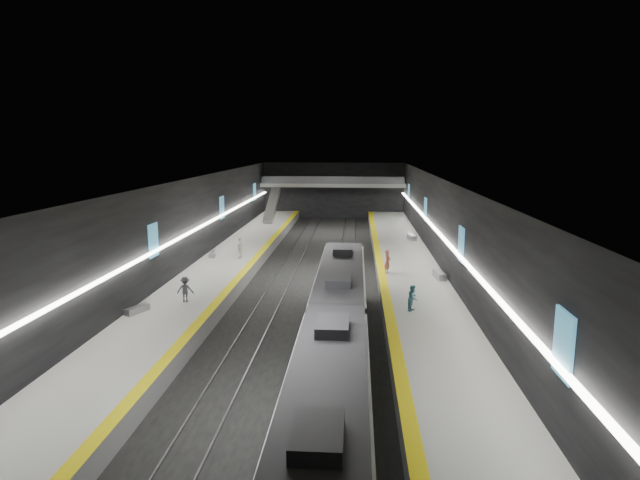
# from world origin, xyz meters

# --- Properties ---
(ground) EXTENTS (70.00, 70.00, 0.00)m
(ground) POSITION_xyz_m (0.00, 0.00, 0.00)
(ground) COLOR black
(ground) RESTS_ON ground
(ceiling) EXTENTS (20.00, 70.00, 0.04)m
(ceiling) POSITION_xyz_m (0.00, 0.00, 8.00)
(ceiling) COLOR beige
(ceiling) RESTS_ON wall_left
(wall_left) EXTENTS (0.04, 70.00, 8.00)m
(wall_left) POSITION_xyz_m (-10.00, 0.00, 4.00)
(wall_left) COLOR black
(wall_left) RESTS_ON ground
(wall_right) EXTENTS (0.04, 70.00, 8.00)m
(wall_right) POSITION_xyz_m (10.00, 0.00, 4.00)
(wall_right) COLOR black
(wall_right) RESTS_ON ground
(wall_back) EXTENTS (20.00, 0.04, 8.00)m
(wall_back) POSITION_xyz_m (0.00, 35.00, 4.00)
(wall_back) COLOR black
(wall_back) RESTS_ON ground
(platform_left) EXTENTS (5.00, 70.00, 1.00)m
(platform_left) POSITION_xyz_m (-7.50, 0.00, 0.50)
(platform_left) COLOR slate
(platform_left) RESTS_ON ground
(tile_surface_left) EXTENTS (5.00, 70.00, 0.02)m
(tile_surface_left) POSITION_xyz_m (-7.50, 0.00, 1.01)
(tile_surface_left) COLOR #AEAEA9
(tile_surface_left) RESTS_ON platform_left
(tactile_strip_left) EXTENTS (0.60, 70.00, 0.02)m
(tactile_strip_left) POSITION_xyz_m (-5.30, 0.00, 1.02)
(tactile_strip_left) COLOR yellow
(tactile_strip_left) RESTS_ON platform_left
(platform_right) EXTENTS (5.00, 70.00, 1.00)m
(platform_right) POSITION_xyz_m (7.50, 0.00, 0.50)
(platform_right) COLOR slate
(platform_right) RESTS_ON ground
(tile_surface_right) EXTENTS (5.00, 70.00, 0.02)m
(tile_surface_right) POSITION_xyz_m (7.50, 0.00, 1.01)
(tile_surface_right) COLOR #AEAEA9
(tile_surface_right) RESTS_ON platform_right
(tactile_strip_right) EXTENTS (0.60, 70.00, 0.02)m
(tactile_strip_right) POSITION_xyz_m (5.30, 0.00, 1.02)
(tactile_strip_right) COLOR yellow
(tactile_strip_right) RESTS_ON platform_right
(rails) EXTENTS (6.52, 70.00, 0.12)m
(rails) POSITION_xyz_m (-0.00, 0.00, 0.06)
(rails) COLOR gray
(rails) RESTS_ON ground
(train) EXTENTS (2.69, 29.25, 3.60)m
(train) POSITION_xyz_m (2.50, -19.40, 2.20)
(train) COLOR #11223E
(train) RESTS_ON ground
(ad_posters) EXTENTS (19.94, 53.50, 2.20)m
(ad_posters) POSITION_xyz_m (-0.00, 1.00, 4.50)
(ad_posters) COLOR teal
(ad_posters) RESTS_ON wall_left
(cove_light_left) EXTENTS (0.25, 68.60, 0.12)m
(cove_light_left) POSITION_xyz_m (-9.80, 0.00, 3.80)
(cove_light_left) COLOR white
(cove_light_left) RESTS_ON wall_left
(cove_light_right) EXTENTS (0.25, 68.60, 0.12)m
(cove_light_right) POSITION_xyz_m (9.80, 0.00, 3.80)
(cove_light_right) COLOR white
(cove_light_right) RESTS_ON wall_right
(mezzanine_bridge) EXTENTS (20.00, 3.00, 1.50)m
(mezzanine_bridge) POSITION_xyz_m (0.00, 32.93, 5.04)
(mezzanine_bridge) COLOR gray
(mezzanine_bridge) RESTS_ON wall_left
(escalator) EXTENTS (1.20, 7.50, 3.92)m
(escalator) POSITION_xyz_m (-7.50, 26.00, 2.90)
(escalator) COLOR #99999E
(escalator) RESTS_ON platform_left
(bench_left_near) EXTENTS (1.06, 1.65, 0.39)m
(bench_left_near) POSITION_xyz_m (-9.38, -12.42, 1.20)
(bench_left_near) COLOR #99999E
(bench_left_near) RESTS_ON platform_left
(bench_left_far) EXTENTS (0.71, 1.75, 0.42)m
(bench_left_far) POSITION_xyz_m (-9.16, 3.31, 1.21)
(bench_left_far) COLOR #99999E
(bench_left_far) RESTS_ON platform_left
(bench_right_near) EXTENTS (0.77, 2.08, 0.50)m
(bench_right_near) POSITION_xyz_m (9.45, -3.00, 1.25)
(bench_right_near) COLOR #99999E
(bench_right_near) RESTS_ON platform_right
(bench_right_far) EXTENTS (0.87, 2.13, 0.51)m
(bench_right_far) POSITION_xyz_m (9.03, 12.94, 1.25)
(bench_right_far) COLOR #99999E
(bench_right_far) RESTS_ON platform_right
(passenger_right_a) EXTENTS (0.67, 0.78, 1.81)m
(passenger_right_a) POSITION_xyz_m (5.71, -1.83, 1.91)
(passenger_right_a) COLOR #AD5540
(passenger_right_a) RESTS_ON platform_right
(passenger_right_b) EXTENTS (0.87, 0.94, 1.56)m
(passenger_right_b) POSITION_xyz_m (6.70, -10.93, 1.78)
(passenger_right_b) COLOR teal
(passenger_right_b) RESTS_ON platform_right
(passenger_left_a) EXTENTS (0.52, 1.09, 1.80)m
(passenger_left_a) POSITION_xyz_m (-6.59, 2.79, 1.90)
(passenger_left_a) COLOR silver
(passenger_left_a) RESTS_ON platform_left
(passenger_left_b) EXTENTS (1.06, 0.65, 1.59)m
(passenger_left_b) POSITION_xyz_m (-7.24, -10.09, 1.80)
(passenger_left_b) COLOR #393940
(passenger_left_b) RESTS_ON platform_left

